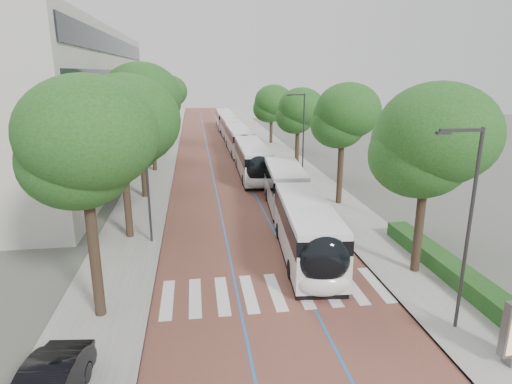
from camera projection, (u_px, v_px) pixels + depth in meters
The scene contains 21 objects.
ground at pixel (275, 303), 19.15m from camera, with size 160.00×160.00×0.00m, color #51544C.
road at pixel (220, 149), 57.27m from camera, with size 11.00×140.00×0.02m, color brown.
sidewalk_left at pixel (163, 150), 56.22m from camera, with size 4.00×140.00×0.12m, color gray.
sidewalk_right at pixel (275, 148), 58.29m from camera, with size 4.00×140.00×0.12m, color gray.
kerb_left at pixel (177, 150), 56.48m from camera, with size 0.20×140.00×0.14m, color gray.
kerb_right at pixel (261, 148), 58.03m from camera, with size 0.20×140.00×0.14m, color gray.
zebra_crossing at pixel (275, 291), 20.13m from camera, with size 10.55×3.60×0.01m.
lane_line_left at pixel (208, 150), 57.04m from camera, with size 0.12×126.00×0.01m, color #2260AD.
lane_line_right at pixel (232, 149), 57.48m from camera, with size 0.12×126.00×0.01m, color #2260AD.
office_building at pixel (24, 104), 41.26m from camera, with size 18.11×40.00×14.00m.
hedge at pixel (464, 279), 20.27m from camera, with size 1.20×14.00×0.80m, color #174116.
streetlight_near at pixel (466, 216), 15.91m from camera, with size 1.82×0.20×8.00m.
streetlight_far at pixel (302, 130), 39.73m from camera, with size 1.82×0.20×8.00m.
lamp_post_left at pixel (147, 177), 24.82m from camera, with size 0.14×0.14×8.00m, color #313134.
trees_left at pixel (149, 107), 40.61m from camera, with size 6.33×60.69×10.19m.
trees_right at pixel (316, 116), 38.78m from camera, with size 5.70×47.55×9.02m.
lead_bus at pixel (296, 210), 26.95m from camera, with size 4.03×18.54×3.20m.
bus_queued_0 at pixel (252, 161), 41.81m from camera, with size 2.80×12.45×3.20m.
bus_queued_1 at pixel (239, 140), 54.28m from camera, with size 2.59×12.41×3.20m.
bus_queued_2 at pixel (231, 128), 66.35m from camera, with size 2.59×12.41×3.20m.
bus_queued_3 at pixel (224, 120), 78.14m from camera, with size 2.65×12.42×3.20m.
Camera 1 is at (-3.30, -16.79, 9.97)m, focal length 30.00 mm.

